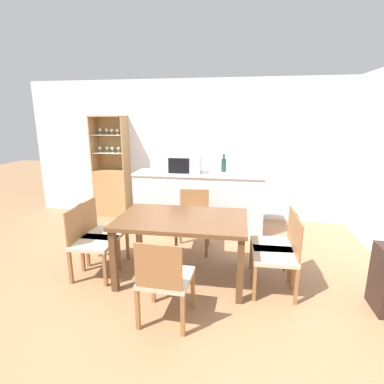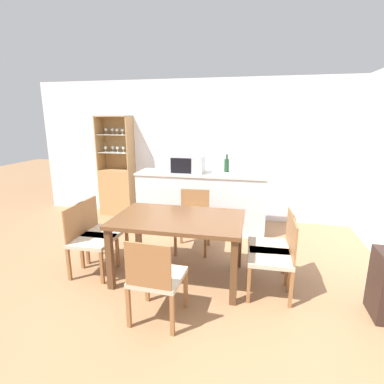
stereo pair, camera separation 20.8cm
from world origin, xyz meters
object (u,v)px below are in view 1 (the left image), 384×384
object	(u,v)px
dining_chair_head_far	(193,220)
dining_chair_side_left_far	(101,233)
microwave	(185,164)
dining_chair_side_right_far	(276,244)
dining_table	(182,225)
dining_chair_side_right_near	(279,255)
dining_chair_head_near	(165,279)
dining_chair_side_left_near	(91,242)
display_cabinet	(113,185)
wine_bottle	(224,165)

from	to	relation	value
dining_chair_head_far	dining_chair_side_left_far	size ratio (longest dim) A/B	1.00
dining_chair_side_left_far	microwave	distance (m)	1.81
dining_chair_head_far	dining_chair_side_right_far	size ratio (longest dim) A/B	1.00
dining_table	dining_chair_side_right_near	xyz separation A→B (m)	(1.09, -0.14, -0.23)
dining_chair_side_right_near	dining_chair_head_near	size ratio (longest dim) A/B	1.00
dining_chair_side_left_near	dining_chair_head_near	size ratio (longest dim) A/B	1.00
dining_chair_head_near	display_cabinet	bearing A→B (deg)	124.16
dining_chair_side_left_near	microwave	xyz separation A→B (m)	(0.82, 1.75, 0.68)
dining_chair_head_far	microwave	world-z (taller)	microwave
display_cabinet	dining_chair_side_right_near	bearing A→B (deg)	-38.13
dining_chair_side_left_near	wine_bottle	bearing A→B (deg)	142.15
dining_table	microwave	world-z (taller)	microwave
dining_chair_head_far	dining_chair_side_right_far	distance (m)	1.28
dining_chair_head_near	microwave	bearing A→B (deg)	98.91
dining_chair_side_right_far	microwave	bearing A→B (deg)	39.07
display_cabinet	dining_chair_head_far	distance (m)	2.24
dining_chair_head_far	dining_chair_side_left_near	size ratio (longest dim) A/B	1.00
dining_chair_side_right_near	dining_chair_head_near	world-z (taller)	same
dining_chair_head_far	wine_bottle	size ratio (longest dim) A/B	2.84
dining_table	dining_chair_head_far	size ratio (longest dim) A/B	1.73
wine_bottle	dining_chair_head_near	bearing A→B (deg)	-97.76
dining_table	dining_chair_head_near	xyz separation A→B (m)	(-0.00, -0.82, -0.23)
dining_chair_side_left_near	dining_chair_side_right_far	xyz separation A→B (m)	(2.18, 0.29, 0.00)
dining_chair_side_left_near	dining_chair_head_far	bearing A→B (deg)	129.98
dining_chair_side_left_near	wine_bottle	distance (m)	2.52
dining_chair_side_left_near	dining_chair_side_right_near	bearing A→B (deg)	88.60
dining_chair_side_right_near	dining_chair_side_left_far	xyz separation A→B (m)	(-2.18, 0.28, 0.00)
dining_chair_side_left_far	display_cabinet	bearing A→B (deg)	-158.74
dining_chair_side_left_far	wine_bottle	size ratio (longest dim) A/B	2.84
display_cabinet	dining_chair_side_right_far	xyz separation A→B (m)	(2.90, -1.99, -0.15)
display_cabinet	dining_chair_head_far	size ratio (longest dim) A/B	2.23
dining_chair_side_left_near	wine_bottle	size ratio (longest dim) A/B	2.84
dining_chair_head_near	dining_chair_side_right_far	size ratio (longest dim) A/B	1.00
dining_chair_side_left_near	dining_chair_side_left_far	world-z (taller)	same
display_cabinet	dining_chair_side_left_far	distance (m)	2.12
display_cabinet	dining_chair_side_right_near	size ratio (longest dim) A/B	2.23
wine_bottle	dining_chair_side_right_near	bearing A→B (deg)	-69.51
display_cabinet	dining_chair_side_left_near	size ratio (longest dim) A/B	2.23
dining_chair_side_left_near	dining_chair_side_right_near	xyz separation A→B (m)	(2.18, 0.00, 0.00)
dining_table	dining_chair_side_left_far	world-z (taller)	dining_chair_side_left_far
display_cabinet	dining_chair_side_left_near	xyz separation A→B (m)	(0.72, -2.28, -0.15)
dining_chair_side_right_far	microwave	world-z (taller)	microwave
dining_chair_head_far	dining_chair_side_left_far	world-z (taller)	same
dining_chair_side_right_near	dining_chair_head_near	bearing A→B (deg)	120.94
dining_chair_side_right_near	dining_chair_side_right_far	size ratio (longest dim) A/B	1.00
microwave	dining_chair_side_left_near	bearing A→B (deg)	-115.17
wine_bottle	dining_chair_side_right_far	bearing A→B (deg)	-66.39
dining_chair_side_right_far	dining_chair_head_near	bearing A→B (deg)	127.60
dining_chair_side_left_near	dining_chair_side_right_far	distance (m)	2.19
dining_table	dining_chair_side_left_near	bearing A→B (deg)	-172.56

